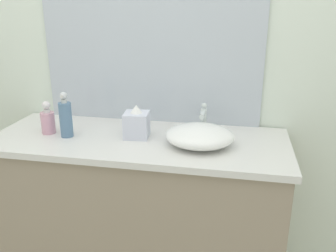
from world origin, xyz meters
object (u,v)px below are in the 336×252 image
Objects in this scene: lotion_bottle at (48,120)px; tissue_box at (137,123)px; soap_dispenser at (66,118)px; sink_basin at (199,136)px.

lotion_bottle is 1.01× the size of tissue_box.
soap_dispenser is at bearing -14.27° from lotion_bottle.
sink_basin is 1.41× the size of soap_dispenser.
soap_dispenser reaches higher than sink_basin.
soap_dispenser is at bearing -170.09° from tissue_box.
soap_dispenser is 1.37× the size of tissue_box.
tissue_box reaches higher than sink_basin.
tissue_box is at bearing 3.84° from lotion_bottle.
soap_dispenser is 0.12m from lotion_bottle.
tissue_box is (0.46, 0.03, 0.00)m from lotion_bottle.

